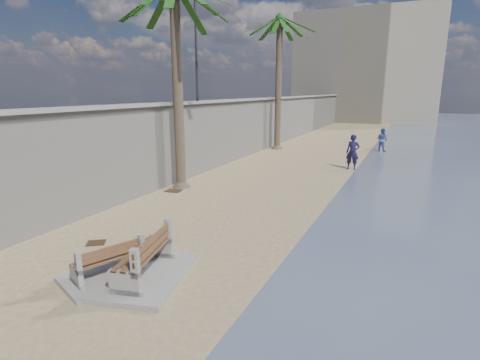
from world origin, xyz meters
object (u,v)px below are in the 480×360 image
(person_a, at_px, (353,150))
(person_b, at_px, (382,138))
(bench_near, at_px, (144,260))
(palm_back, at_px, (280,21))
(bench_far, at_px, (109,263))

(person_a, distance_m, person_b, 7.31)
(bench_near, relative_size, palm_back, 0.29)
(bench_near, bearing_deg, bench_far, -157.55)
(palm_back, bearing_deg, bench_near, -79.13)
(palm_back, bearing_deg, bench_far, -81.37)
(bench_far, xyz_separation_m, palm_back, (-3.00, 19.78, 8.31))
(palm_back, distance_m, person_b, 10.62)
(bench_near, xyz_separation_m, palm_back, (-3.74, 19.48, 8.22))
(bench_near, distance_m, bench_far, 0.80)
(bench_far, distance_m, person_a, 14.86)
(palm_back, bearing_deg, person_b, 16.00)
(bench_near, height_order, person_a, person_a)
(bench_far, xyz_separation_m, person_a, (3.05, 14.52, 0.71))
(bench_far, bearing_deg, person_a, 78.13)
(person_b, bearing_deg, bench_far, 107.73)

